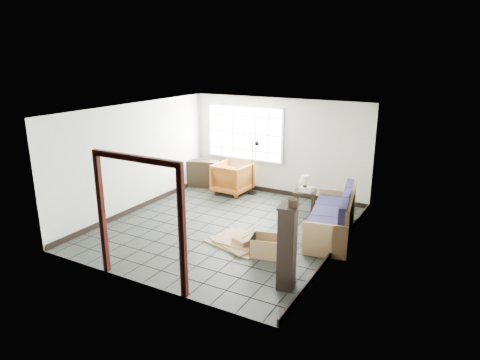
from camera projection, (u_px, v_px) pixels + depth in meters
The scene contains 15 objects.
ground at pixel (226, 227), 9.48m from camera, with size 5.50×5.50×0.00m, color black.
room_shell at pixel (226, 153), 9.02m from camera, with size 5.02×5.52×2.61m.
window_panel at pixel (245, 133), 11.75m from camera, with size 2.32×0.08×1.52m.
doorway_trim at pixel (138, 205), 6.82m from camera, with size 1.80×0.08×2.20m.
futon_sofa at pixel (335, 220), 8.96m from camera, with size 1.25×2.34×0.98m.
armchair at pixel (232, 176), 11.72m from camera, with size 0.89×0.84×0.92m, color #9A4816.
side_table at pixel (305, 195), 10.22m from camera, with size 0.60×0.60×0.56m.
table_lamp at pixel (305, 180), 10.06m from camera, with size 0.26×0.26×0.39m.
projector at pixel (306, 189), 10.12m from camera, with size 0.31×0.25×0.11m.
floor_lamp at pixel (254, 165), 11.42m from camera, with size 0.42×0.36×1.58m.
console_shelf at pixel (203, 173), 12.30m from camera, with size 1.06×0.68×0.77m.
tall_shelf at pixel (287, 246), 6.87m from camera, with size 0.37×0.44×1.43m.
pot at pixel (293, 203), 6.62m from camera, with size 0.16×0.16×0.12m.
open_box at pixel (267, 246), 8.14m from camera, with size 0.99×0.65×0.52m.
cardboard_pile at pixel (240, 242), 8.65m from camera, with size 1.40×1.17×0.18m.
Camera 1 is at (4.54, -7.52, 3.71)m, focal length 32.00 mm.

